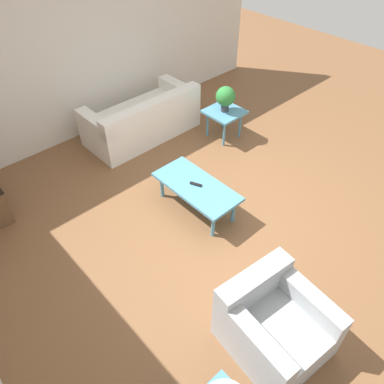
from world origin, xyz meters
name	(u,v)px	position (x,y,z in m)	size (l,w,h in m)	color
ground_plane	(221,216)	(0.00, 0.00, 0.00)	(14.00, 14.00, 0.00)	brown
wall_right	(82,50)	(3.06, 0.00, 1.35)	(0.12, 7.20, 2.70)	silver
sofa	(143,120)	(2.24, -0.43, 0.30)	(0.89, 1.88, 0.76)	white
armchair	(273,324)	(-1.51, 0.87, 0.30)	(0.98, 0.93, 0.75)	#A8ADB2
coffee_table	(196,188)	(0.34, 0.13, 0.36)	(1.19, 0.56, 0.41)	teal
side_table_plant	(224,114)	(1.31, -1.41, 0.42)	(0.57, 0.57, 0.49)	teal
potted_plant	(226,97)	(1.31, -1.41, 0.73)	(0.31, 0.31, 0.42)	#333338
remote_control	(196,184)	(0.35, 0.13, 0.42)	(0.16, 0.10, 0.02)	black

